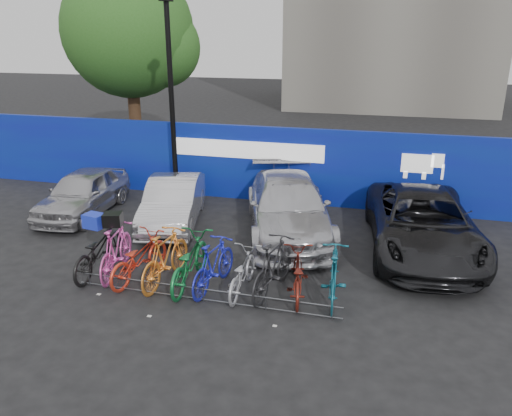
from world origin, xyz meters
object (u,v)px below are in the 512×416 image
at_px(car_2, 288,207).
at_px(bike_2, 139,258).
at_px(car_3, 422,223).
at_px(car_1, 173,202).
at_px(bike_9, 334,275).
at_px(bike_0, 98,250).
at_px(bike_3, 165,257).
at_px(bike_4, 189,261).
at_px(car_0, 83,193).
at_px(bike_5, 214,265).
at_px(tree, 134,34).
at_px(bike_6, 242,272).
at_px(bike_1, 116,250).
at_px(bike_8, 297,275).
at_px(bike_rack, 203,294).
at_px(lamppost, 171,97).
at_px(bike_7, 273,267).

xyz_separation_m(car_2, bike_2, (-2.60, -3.48, -0.24)).
bearing_deg(car_2, car_3, -22.39).
distance_m(car_1, bike_9, 5.81).
xyz_separation_m(bike_0, bike_3, (1.68, -0.07, 0.05)).
height_order(bike_0, bike_4, bike_4).
bearing_deg(bike_9, car_0, -27.38).
xyz_separation_m(car_1, bike_9, (4.88, -3.15, -0.09)).
xyz_separation_m(car_2, bike_0, (-3.64, -3.43, -0.20)).
xyz_separation_m(car_1, bike_5, (2.39, -3.33, -0.10)).
bearing_deg(car_2, bike_5, -121.21).
relative_size(tree, bike_6, 4.55).
distance_m(bike_1, bike_6, 2.95).
xyz_separation_m(bike_0, bike_8, (4.51, 0.10, -0.07)).
height_order(tree, car_3, tree).
xyz_separation_m(bike_rack, bike_4, (-0.53, 0.60, 0.39)).
bearing_deg(bike_9, bike_1, -4.03).
relative_size(bike_2, bike_9, 1.03).
bearing_deg(lamppost, car_3, -16.69).
bearing_deg(bike_5, bike_4, 5.55).
relative_size(car_1, bike_4, 1.89).
bearing_deg(bike_rack, bike_7, 29.40).
distance_m(tree, lamppost, 6.14).
bearing_deg(bike_2, bike_6, -169.50).
relative_size(bike_4, bike_9, 1.12).
bearing_deg(car_0, bike_2, -47.88).
distance_m(bike_0, bike_4, 2.21).
xyz_separation_m(car_0, bike_5, (5.32, -3.38, -0.11)).
distance_m(bike_4, bike_8, 2.31).
bearing_deg(bike_5, lamppost, -50.89).
xyz_separation_m(car_3, bike_1, (-6.61, -3.08, -0.16)).
bearing_deg(bike_rack, bike_5, 87.19).
distance_m(car_1, bike_4, 3.78).
relative_size(bike_2, bike_8, 1.07).
bearing_deg(tree, bike_7, -50.99).
bearing_deg(tree, bike_5, -55.98).
bearing_deg(bike_7, bike_4, 14.07).
distance_m(bike_rack, bike_5, 0.69).
xyz_separation_m(bike_3, bike_7, (2.33, 0.15, 0.01)).
bearing_deg(car_3, car_1, 172.39).
bearing_deg(car_1, bike_8, -51.81).
height_order(car_2, bike_6, car_2).
bearing_deg(bike_7, bike_9, -168.12).
xyz_separation_m(bike_rack, bike_0, (-2.74, 0.63, 0.38)).
xyz_separation_m(lamppost, bike_0, (0.46, -5.37, -2.73)).
bearing_deg(bike_0, bike_2, 174.26).
height_order(bike_rack, car_1, car_1).
bearing_deg(tree, bike_2, -63.28).
height_order(bike_rack, bike_4, bike_4).
height_order(bike_1, bike_2, bike_1).
bearing_deg(bike_8, bike_1, -9.70).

